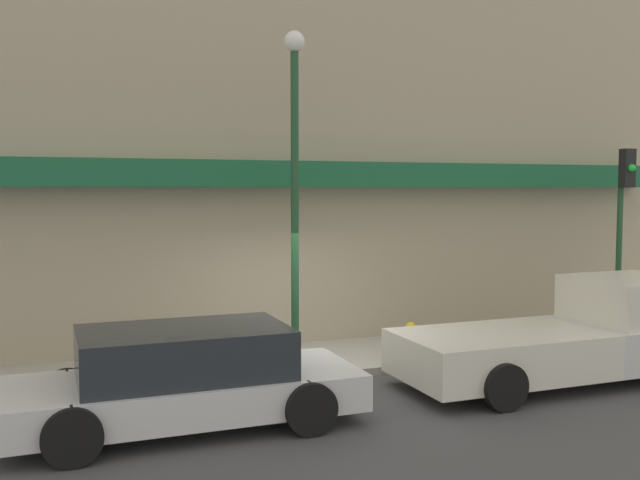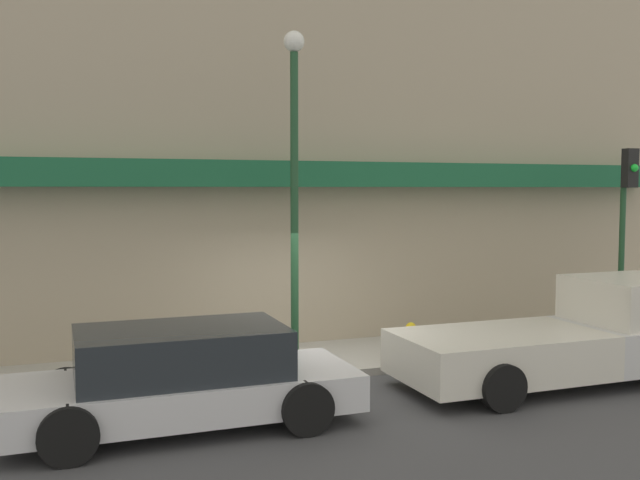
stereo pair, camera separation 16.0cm
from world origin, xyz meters
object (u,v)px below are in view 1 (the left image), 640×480
object	(u,v)px
fire_hydrant	(411,340)
traffic_light	(623,209)
pickup_truck	(574,336)
parked_car	(185,378)
street_lamp	(295,161)

from	to	relation	value
fire_hydrant	traffic_light	size ratio (longest dim) A/B	0.17
pickup_truck	fire_hydrant	xyz separation A→B (m)	(-2.10, 1.92, -0.29)
pickup_truck	fire_hydrant	size ratio (longest dim) A/B	8.19
parked_car	street_lamp	xyz separation A→B (m)	(2.33, 2.10, 3.07)
pickup_truck	parked_car	size ratio (longest dim) A/B	1.14
parked_car	street_lamp	world-z (taller)	street_lamp
pickup_truck	traffic_light	distance (m)	4.09
pickup_truck	parked_car	world-z (taller)	pickup_truck
street_lamp	traffic_light	bearing A→B (deg)	-0.95
street_lamp	traffic_light	world-z (taller)	street_lamp
pickup_truck	traffic_light	xyz separation A→B (m)	(2.91, 1.98, 2.08)
traffic_light	fire_hydrant	bearing A→B (deg)	-179.28
traffic_light	pickup_truck	bearing A→B (deg)	-145.69
fire_hydrant	traffic_light	bearing A→B (deg)	0.72
parked_car	traffic_light	xyz separation A→B (m)	(9.54, 1.98, 2.16)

